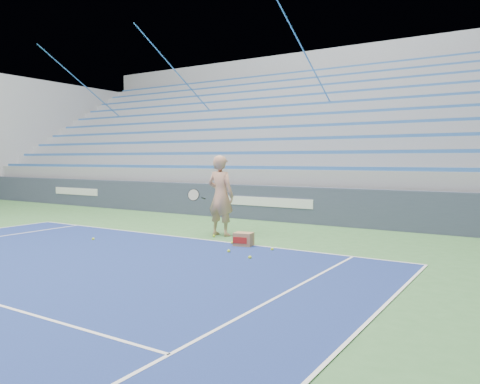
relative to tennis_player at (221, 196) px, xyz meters
name	(u,v)px	position (x,y,z in m)	size (l,w,h in m)	color
sponsor_barrier	(268,203)	(-0.41, 3.23, -0.46)	(30.00, 0.32, 1.10)	#384056
bleachers	(334,149)	(-0.42, 8.95, 1.34)	(31.00, 9.15, 7.30)	#93959B
tennis_player	(221,196)	(0.00, 0.00, 0.00)	(0.98, 0.87, 2.03)	tan
ball_box	(244,239)	(1.25, -0.91, -0.86)	(0.46, 0.38, 0.30)	#A3774F
tennis_ball_0	(93,239)	(-2.17, -2.20, -0.98)	(0.07, 0.07, 0.07)	#CCEF31
tennis_ball_1	(214,236)	(0.00, -0.30, -0.98)	(0.07, 0.07, 0.07)	#CCEF31
tennis_ball_2	(272,249)	(2.04, -1.04, -0.98)	(0.07, 0.07, 0.07)	#CCEF31
tennis_ball_3	(250,257)	(2.07, -2.00, -0.98)	(0.07, 0.07, 0.07)	#CCEF31
tennis_ball_4	(232,243)	(0.91, -0.86, -0.98)	(0.07, 0.07, 0.07)	#CCEF31
tennis_ball_5	(229,251)	(1.38, -1.71, -0.98)	(0.07, 0.07, 0.07)	#CCEF31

